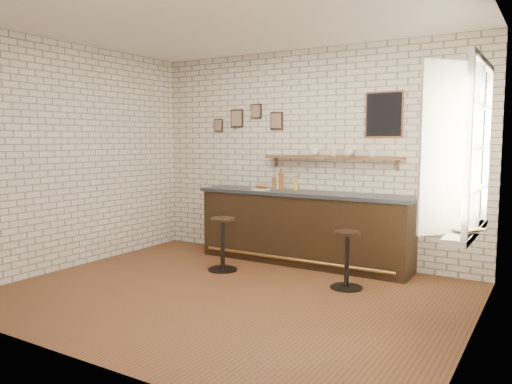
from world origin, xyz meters
TOP-DOWN VIEW (x-y plane):
  - ground at (0.00, 0.00)m, footprint 5.00×5.00m
  - bar_counter at (0.08, 1.70)m, footprint 3.10×0.65m
  - sandwich_plate at (-0.56, 1.62)m, footprint 0.28×0.28m
  - ciabatta_sandwich at (-0.55, 1.62)m, footprint 0.22×0.15m
  - potato_chips at (-0.58, 1.62)m, footprint 0.26×0.18m
  - bitters_bottle_brown at (-0.45, 1.83)m, footprint 0.07×0.07m
  - bitters_bottle_white at (-0.38, 1.83)m, footprint 0.06×0.06m
  - bitters_bottle_amber at (-0.35, 1.83)m, footprint 0.07×0.07m
  - condiment_bottle_yellow at (-0.10, 1.83)m, footprint 0.06×0.06m
  - bar_stool_left at (-0.66, 0.81)m, footprint 0.39×0.39m
  - bar_stool_right at (1.04, 0.89)m, footprint 0.37×0.37m
  - wall_shelf at (0.40, 1.90)m, footprint 2.00×0.18m
  - shelf_cup_a at (0.15, 1.90)m, footprint 0.13×0.13m
  - shelf_cup_b at (0.44, 1.90)m, footprint 0.12×0.12m
  - shelf_cup_c at (0.65, 1.90)m, footprint 0.15×0.15m
  - shelf_cup_d at (0.98, 1.90)m, footprint 0.12×0.12m
  - back_wall_decor at (0.23, 1.98)m, footprint 2.96×0.02m
  - window_sill at (2.40, 0.30)m, footprint 0.20×1.35m
  - casement_window at (2.36, 0.30)m, footprint 0.40×1.30m
  - book_lower at (2.38, 0.10)m, footprint 0.20×0.26m
  - book_upper at (2.38, 0.10)m, footprint 0.30×0.30m

SIDE VIEW (x-z plane):
  - ground at x=0.00m, z-range 0.00..0.00m
  - bar_stool_right at x=1.04m, z-range 0.02..0.70m
  - bar_stool_left at x=-0.66m, z-range 0.03..0.73m
  - bar_counter at x=0.08m, z-range 0.00..1.01m
  - window_sill at x=2.40m, z-range 0.87..0.93m
  - book_lower at x=2.38m, z-range 0.93..0.95m
  - book_upper at x=2.38m, z-range 0.95..0.97m
  - sandwich_plate at x=-0.56m, z-range 1.01..1.02m
  - potato_chips at x=-0.58m, z-range 1.02..1.03m
  - ciabatta_sandwich at x=-0.55m, z-range 1.02..1.09m
  - condiment_bottle_yellow at x=-0.10m, z-range 0.99..1.19m
  - bitters_bottle_brown at x=-0.45m, z-range 0.99..1.20m
  - bitters_bottle_white at x=-0.38m, z-range 0.99..1.22m
  - bitters_bottle_amber at x=-0.35m, z-range 0.98..1.27m
  - wall_shelf at x=0.40m, z-range 1.39..1.57m
  - shelf_cup_b at x=0.44m, z-range 1.50..1.58m
  - shelf_cup_d at x=0.98m, z-range 1.50..1.59m
  - shelf_cup_a at x=0.15m, z-range 1.50..1.60m
  - shelf_cup_c at x=0.65m, z-range 1.50..1.60m
  - casement_window at x=2.36m, z-range 0.87..2.43m
  - back_wall_decor at x=0.23m, z-range 1.77..2.33m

